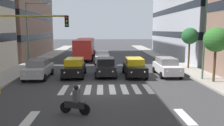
{
  "coord_description": "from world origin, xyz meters",
  "views": [
    {
      "loc": [
        0.3,
        16.29,
        4.39
      ],
      "look_at": [
        -0.63,
        -4.21,
        1.35
      ],
      "focal_mm": 36.08,
      "sensor_mm": 36.0,
      "label": 1
    }
  ],
  "objects": [
    {
      "name": "car_3",
      "position": [
        2.91,
        -4.81,
        0.89
      ],
      "size": [
        2.02,
        4.44,
        1.72
      ],
      "color": "black",
      "rests_on": "ground_plane"
    },
    {
      "name": "street_tree_1",
      "position": [
        -9.39,
        -8.23,
        3.68
      ],
      "size": [
        1.81,
        1.81,
        4.47
      ],
      "color": "#513823",
      "rests_on": "sidewalk_left"
    },
    {
      "name": "street_lamp_right",
      "position": [
        7.97,
        -8.88,
        4.55
      ],
      "size": [
        2.89,
        0.28,
        7.2
      ],
      "color": "#4C6B56",
      "rests_on": "sidewalk_right"
    },
    {
      "name": "street_tree_0",
      "position": [
        -8.89,
        -1.47,
        3.58
      ],
      "size": [
        2.01,
        2.01,
        4.47
      ],
      "color": "#513823",
      "rests_on": "sidewalk_left"
    },
    {
      "name": "traffic_light_gantry",
      "position": [
        5.97,
        0.86,
        3.75
      ],
      "size": [
        5.0,
        0.36,
        5.5
      ],
      "color": "#AD991E",
      "rests_on": "ground_plane"
    },
    {
      "name": "crosswalk_markings",
      "position": [
        0.0,
        0.0,
        0.0
      ],
      "size": [
        6.75,
        2.8,
        0.01
      ],
      "color": "silver",
      "rests_on": "ground_plane"
    },
    {
      "name": "car_0",
      "position": [
        -5.96,
        -4.86,
        0.89
      ],
      "size": [
        2.02,
        4.44,
        1.72
      ],
      "color": "silver",
      "rests_on": "ground_plane"
    },
    {
      "name": "lane_arrow_0",
      "position": [
        -3.92,
        5.5,
        0.0
      ],
      "size": [
        0.5,
        2.2,
        0.01
      ],
      "primitive_type": "cube",
      "color": "silver",
      "rests_on": "ground_plane"
    },
    {
      "name": "bus_behind_traffic",
      "position": [
        2.91,
        -18.36,
        1.86
      ],
      "size": [
        2.78,
        10.5,
        3.0
      ],
      "color": "red",
      "rests_on": "ground_plane"
    },
    {
      "name": "car_row2_0",
      "position": [
        0.24,
        -12.97,
        0.89
      ],
      "size": [
        2.02,
        4.44,
        1.72
      ],
      "color": "silver",
      "rests_on": "ground_plane"
    },
    {
      "name": "car_2",
      "position": [
        -0.06,
        -5.12,
        0.89
      ],
      "size": [
        2.02,
        4.44,
        1.72
      ],
      "color": "black",
      "rests_on": "ground_plane"
    },
    {
      "name": "car_4",
      "position": [
        6.1,
        -4.28,
        0.89
      ],
      "size": [
        2.02,
        4.44,
        1.72
      ],
      "color": "#B2B7BC",
      "rests_on": "ground_plane"
    },
    {
      "name": "lane_arrow_1",
      "position": [
        3.92,
        5.5,
        0.0
      ],
      "size": [
        0.5,
        2.2,
        0.01
      ],
      "primitive_type": "cube",
      "color": "silver",
      "rests_on": "ground_plane"
    },
    {
      "name": "motorcycle_with_rider",
      "position": [
        1.7,
        4.91,
        0.65
      ],
      "size": [
        1.64,
        0.64,
        1.57
      ],
      "color": "black",
      "rests_on": "ground_plane"
    },
    {
      "name": "street_lamp_left",
      "position": [
        -8.02,
        -2.55,
        4.64
      ],
      "size": [
        2.71,
        0.28,
        7.4
      ],
      "color": "#4C6B56",
      "rests_on": "sidewalk_left"
    },
    {
      "name": "car_1",
      "position": [
        -2.79,
        -4.73,
        0.89
      ],
      "size": [
        2.02,
        4.44,
        1.72
      ],
      "color": "black",
      "rests_on": "ground_plane"
    },
    {
      "name": "ground_plane",
      "position": [
        0.0,
        0.0,
        0.0
      ],
      "size": [
        180.0,
        180.0,
        0.0
      ],
      "primitive_type": "plane",
      "color": "#38383A"
    }
  ]
}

